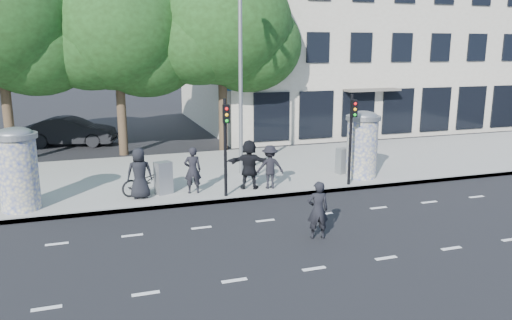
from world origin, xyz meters
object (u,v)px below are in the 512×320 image
object	(u,v)px
ad_column_left	(18,167)
street_lamp	(241,58)
ped_a	(140,173)
ped_b	(193,170)
traffic_pole_far	(352,130)
car_mid	(71,131)
traffic_pole_near	(226,138)
cabinet_left	(163,178)
ped_d	(270,167)
man_road	(318,210)
cabinet_right	(343,161)
ad_column_right	(362,143)
ped_f	(249,164)
bicycle	(146,181)

from	to	relation	value
ad_column_left	street_lamp	distance (m)	8.90
ped_a	ped_b	bearing A→B (deg)	-175.15
ad_column_left	traffic_pole_far	distance (m)	11.44
traffic_pole_far	ped_a	bearing A→B (deg)	174.67
ped_b	car_mid	distance (m)	12.35
ad_column_left	ped_a	size ratio (longest dim) A/B	1.50
traffic_pole_near	ped_a	size ratio (longest dim) A/B	1.92
ped_a	cabinet_left	world-z (taller)	ped_a
traffic_pole_near	ped_a	xyz separation A→B (m)	(-2.86, 0.71, -1.20)
ped_d	ped_a	bearing A→B (deg)	4.81
street_lamp	ped_a	bearing A→B (deg)	-153.45
ped_b	cabinet_left	world-z (taller)	ped_b
street_lamp	ped_d	bearing A→B (deg)	-80.47
man_road	cabinet_right	distance (m)	6.99
traffic_pole_near	street_lamp	distance (m)	4.07
street_lamp	ped_d	world-z (taller)	street_lamp
street_lamp	ped_b	distance (m)	4.96
ad_column_right	man_road	bearing A→B (deg)	-130.03
ad_column_left	ped_b	world-z (taller)	ad_column_left
street_lamp	ped_b	size ratio (longest dim) A/B	4.80
cabinet_right	man_road	bearing A→B (deg)	-136.25
ad_column_right	cabinet_right	xyz separation A→B (m)	(-0.43, 0.73, -0.86)
ad_column_left	cabinet_right	distance (m)	12.04
ped_b	ped_f	size ratio (longest dim) A/B	0.91
ped_a	cabinet_right	xyz separation A→B (m)	(8.23, 0.93, -0.36)
ad_column_left	car_mid	size ratio (longest dim) A/B	0.57
traffic_pole_far	ped_b	xyz separation A→B (m)	(-5.81, 0.77, -1.25)
car_mid	man_road	bearing A→B (deg)	-141.30
bicycle	car_mid	size ratio (longest dim) A/B	0.39
ped_a	ped_f	xyz separation A→B (m)	(3.91, -0.02, 0.03)
ad_column_left	car_mid	xyz separation A→B (m)	(1.18, 11.60, -0.77)
man_road	car_mid	size ratio (longest dim) A/B	0.35
traffic_pole_far	ped_a	distance (m)	7.78
ped_a	car_mid	xyz separation A→B (m)	(-2.57, 11.59, -0.27)
ped_d	ad_column_left	bearing A→B (deg)	5.97
car_mid	ped_a	bearing A→B (deg)	-151.63
street_lamp	ped_f	distance (m)	4.32
cabinet_right	car_mid	world-z (taller)	car_mid
traffic_pole_near	cabinet_left	bearing A→B (deg)	153.39
cabinet_right	car_mid	xyz separation A→B (m)	(-10.80, 10.67, 0.09)
ped_b	traffic_pole_far	bearing A→B (deg)	176.74
traffic_pole_far	bicycle	distance (m)	7.67
traffic_pole_near	ad_column_left	bearing A→B (deg)	173.89
traffic_pole_far	ped_f	size ratio (longest dim) A/B	1.86
ped_b	cabinet_right	xyz separation A→B (m)	(6.39, 0.87, -0.31)
ped_b	ped_f	bearing A→B (deg)	-177.78
ped_f	cabinet_right	distance (m)	4.43
traffic_pole_near	ped_a	bearing A→B (deg)	165.97
traffic_pole_far	ped_a	world-z (taller)	traffic_pole_far
bicycle	street_lamp	bearing A→B (deg)	-87.06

